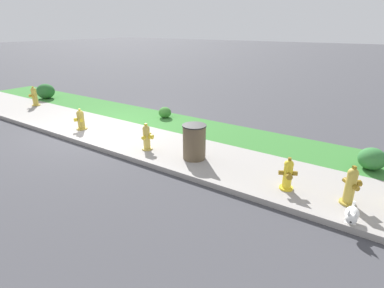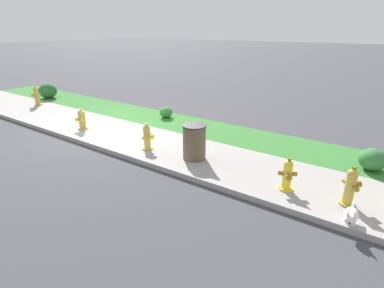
{
  "view_description": "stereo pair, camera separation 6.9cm",
  "coord_description": "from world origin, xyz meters",
  "px_view_note": "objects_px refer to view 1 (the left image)",
  "views": [
    {
      "loc": [
        7.36,
        -5.76,
        3.01
      ],
      "look_at": [
        3.64,
        -0.28,
        0.4
      ],
      "focal_mm": 28.0,
      "sensor_mm": 36.0,
      "label": 1
    },
    {
      "loc": [
        7.42,
        -5.72,
        3.01
      ],
      "look_at": [
        3.64,
        -0.28,
        0.4
      ],
      "focal_mm": 28.0,
      "sensor_mm": 36.0,
      "label": 2
    }
  ],
  "objects_px": {
    "fire_hydrant_across_street": "(351,186)",
    "shrub_bush_mid_verge": "(46,91)",
    "trash_bin": "(194,142)",
    "fire_hydrant_far_end": "(288,175)",
    "fire_hydrant_by_grass_verge": "(81,120)",
    "small_white_dog": "(352,215)",
    "shrub_bush_near_lamp": "(165,112)",
    "shrub_bush_far_verge": "(372,159)",
    "fire_hydrant_mid_block": "(34,97)",
    "fire_hydrant_at_driveway": "(147,137)"
  },
  "relations": [
    {
      "from": "fire_hydrant_across_street",
      "to": "shrub_bush_mid_verge",
      "type": "xyz_separation_m",
      "value": [
        -12.55,
        1.83,
        -0.04
      ]
    },
    {
      "from": "trash_bin",
      "to": "fire_hydrant_far_end",
      "type": "bearing_deg",
      "value": -5.26
    },
    {
      "from": "fire_hydrant_by_grass_verge",
      "to": "small_white_dog",
      "type": "distance_m",
      "value": 7.76
    },
    {
      "from": "shrub_bush_near_lamp",
      "to": "fire_hydrant_across_street",
      "type": "bearing_deg",
      "value": -21.45
    },
    {
      "from": "small_white_dog",
      "to": "shrub_bush_far_verge",
      "type": "distance_m",
      "value": 2.61
    },
    {
      "from": "trash_bin",
      "to": "shrub_bush_far_verge",
      "type": "distance_m",
      "value": 4.03
    },
    {
      "from": "fire_hydrant_by_grass_verge",
      "to": "fire_hydrant_mid_block",
      "type": "relative_size",
      "value": 0.84
    },
    {
      "from": "fire_hydrant_by_grass_verge",
      "to": "shrub_bush_near_lamp",
      "type": "bearing_deg",
      "value": -86.18
    },
    {
      "from": "fire_hydrant_at_driveway",
      "to": "fire_hydrant_mid_block",
      "type": "bearing_deg",
      "value": -108.16
    },
    {
      "from": "shrub_bush_near_lamp",
      "to": "shrub_bush_far_verge",
      "type": "bearing_deg",
      "value": -5.14
    },
    {
      "from": "fire_hydrant_at_driveway",
      "to": "fire_hydrant_by_grass_verge",
      "type": "distance_m",
      "value": 2.84
    },
    {
      "from": "trash_bin",
      "to": "shrub_bush_near_lamp",
      "type": "relative_size",
      "value": 1.93
    },
    {
      "from": "fire_hydrant_by_grass_verge",
      "to": "fire_hydrant_across_street",
      "type": "relative_size",
      "value": 0.86
    },
    {
      "from": "fire_hydrant_mid_block",
      "to": "fire_hydrant_across_street",
      "type": "distance_m",
      "value": 11.69
    },
    {
      "from": "fire_hydrant_far_end",
      "to": "trash_bin",
      "type": "distance_m",
      "value": 2.35
    },
    {
      "from": "fire_hydrant_mid_block",
      "to": "fire_hydrant_by_grass_verge",
      "type": "bearing_deg",
      "value": -139.47
    },
    {
      "from": "fire_hydrant_by_grass_verge",
      "to": "trash_bin",
      "type": "bearing_deg",
      "value": -145.83
    },
    {
      "from": "shrub_bush_near_lamp",
      "to": "shrub_bush_far_verge",
      "type": "height_order",
      "value": "shrub_bush_far_verge"
    },
    {
      "from": "fire_hydrant_far_end",
      "to": "shrub_bush_mid_verge",
      "type": "relative_size",
      "value": 0.89
    },
    {
      "from": "fire_hydrant_far_end",
      "to": "shrub_bush_near_lamp",
      "type": "distance_m",
      "value": 5.75
    },
    {
      "from": "fire_hydrant_at_driveway",
      "to": "trash_bin",
      "type": "xyz_separation_m",
      "value": [
        1.33,
        0.22,
        0.09
      ]
    },
    {
      "from": "trash_bin",
      "to": "fire_hydrant_mid_block",
      "type": "bearing_deg",
      "value": 174.99
    },
    {
      "from": "fire_hydrant_far_end",
      "to": "fire_hydrant_at_driveway",
      "type": "distance_m",
      "value": 3.67
    },
    {
      "from": "fire_hydrant_across_street",
      "to": "shrub_bush_near_lamp",
      "type": "height_order",
      "value": "fire_hydrant_across_street"
    },
    {
      "from": "trash_bin",
      "to": "shrub_bush_mid_verge",
      "type": "relative_size",
      "value": 1.13
    },
    {
      "from": "fire_hydrant_mid_block",
      "to": "shrub_bush_near_lamp",
      "type": "relative_size",
      "value": 1.77
    },
    {
      "from": "fire_hydrant_at_driveway",
      "to": "fire_hydrant_by_grass_verge",
      "type": "height_order",
      "value": "fire_hydrant_at_driveway"
    },
    {
      "from": "fire_hydrant_far_end",
      "to": "fire_hydrant_by_grass_verge",
      "type": "height_order",
      "value": "fire_hydrant_far_end"
    },
    {
      "from": "fire_hydrant_far_end",
      "to": "fire_hydrant_across_street",
      "type": "bearing_deg",
      "value": 158.96
    },
    {
      "from": "fire_hydrant_at_driveway",
      "to": "shrub_bush_far_verge",
      "type": "distance_m",
      "value": 5.33
    },
    {
      "from": "fire_hydrant_mid_block",
      "to": "shrub_bush_near_lamp",
      "type": "distance_m",
      "value": 5.67
    },
    {
      "from": "fire_hydrant_by_grass_verge",
      "to": "small_white_dog",
      "type": "relative_size",
      "value": 1.24
    },
    {
      "from": "fire_hydrant_far_end",
      "to": "fire_hydrant_by_grass_verge",
      "type": "relative_size",
      "value": 1.04
    },
    {
      "from": "fire_hydrant_far_end",
      "to": "fire_hydrant_at_driveway",
      "type": "height_order",
      "value": "fire_hydrant_at_driveway"
    },
    {
      "from": "fire_hydrant_by_grass_verge",
      "to": "shrub_bush_near_lamp",
      "type": "distance_m",
      "value": 2.82
    },
    {
      "from": "fire_hydrant_far_end",
      "to": "fire_hydrant_across_street",
      "type": "distance_m",
      "value": 1.09
    },
    {
      "from": "fire_hydrant_mid_block",
      "to": "small_white_dog",
      "type": "relative_size",
      "value": 1.48
    },
    {
      "from": "shrub_bush_mid_verge",
      "to": "shrub_bush_far_verge",
      "type": "height_order",
      "value": "shrub_bush_mid_verge"
    },
    {
      "from": "fire_hydrant_mid_block",
      "to": "shrub_bush_far_verge",
      "type": "xyz_separation_m",
      "value": [
        11.86,
        1.05,
        -0.13
      ]
    },
    {
      "from": "shrub_bush_far_verge",
      "to": "trash_bin",
      "type": "bearing_deg",
      "value": -153.91
    },
    {
      "from": "fire_hydrant_at_driveway",
      "to": "shrub_bush_near_lamp",
      "type": "distance_m",
      "value": 2.97
    },
    {
      "from": "fire_hydrant_across_street",
      "to": "fire_hydrant_by_grass_verge",
      "type": "bearing_deg",
      "value": -135.18
    },
    {
      "from": "fire_hydrant_far_end",
      "to": "shrub_bush_mid_verge",
      "type": "height_order",
      "value": "fire_hydrant_far_end"
    },
    {
      "from": "fire_hydrant_far_end",
      "to": "shrub_bush_near_lamp",
      "type": "relative_size",
      "value": 1.53
    },
    {
      "from": "fire_hydrant_across_street",
      "to": "small_white_dog",
      "type": "xyz_separation_m",
      "value": [
        0.14,
        -0.74,
        -0.14
      ]
    },
    {
      "from": "fire_hydrant_across_street",
      "to": "shrub_bush_mid_verge",
      "type": "distance_m",
      "value": 12.68
    },
    {
      "from": "shrub_bush_far_verge",
      "to": "fire_hydrant_mid_block",
      "type": "bearing_deg",
      "value": -174.95
    },
    {
      "from": "fire_hydrant_by_grass_verge",
      "to": "fire_hydrant_across_street",
      "type": "xyz_separation_m",
      "value": [
        7.59,
        0.03,
        0.06
      ]
    },
    {
      "from": "fire_hydrant_at_driveway",
      "to": "shrub_bush_mid_verge",
      "type": "relative_size",
      "value": 0.94
    },
    {
      "from": "fire_hydrant_across_street",
      "to": "trash_bin",
      "type": "xyz_separation_m",
      "value": [
        -3.42,
        0.1,
        0.07
      ]
    }
  ]
}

